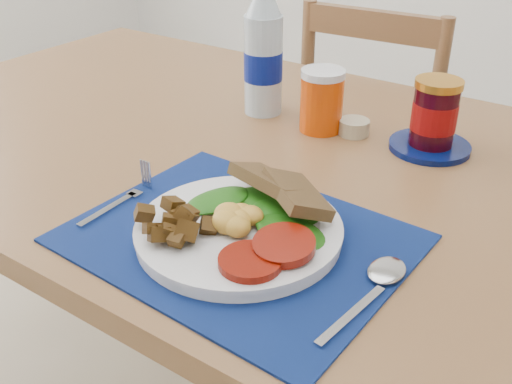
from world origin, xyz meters
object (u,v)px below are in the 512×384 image
(water_bottle, at_px, (263,57))
(jam_on_saucer, at_px, (434,119))
(breakfast_plate, at_px, (234,225))
(juice_glass, at_px, (322,102))
(chair_far, at_px, (377,126))

(water_bottle, distance_m, jam_on_saucer, 0.34)
(breakfast_plate, distance_m, water_bottle, 0.46)
(jam_on_saucer, bearing_deg, water_bottle, -176.43)
(breakfast_plate, xyz_separation_m, juice_glass, (-0.08, 0.38, 0.03))
(chair_far, height_order, breakfast_plate, chair_far)
(water_bottle, distance_m, juice_glass, 0.15)
(breakfast_plate, distance_m, jam_on_saucer, 0.43)
(breakfast_plate, bearing_deg, jam_on_saucer, 96.52)
(juice_glass, relative_size, jam_on_saucer, 0.78)
(juice_glass, bearing_deg, chair_far, 101.03)
(water_bottle, bearing_deg, breakfast_plate, -60.85)
(chair_far, xyz_separation_m, breakfast_plate, (0.19, -0.90, 0.22))
(chair_far, height_order, water_bottle, chair_far)
(juice_glass, distance_m, jam_on_saucer, 0.20)
(breakfast_plate, bearing_deg, chair_far, 123.28)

